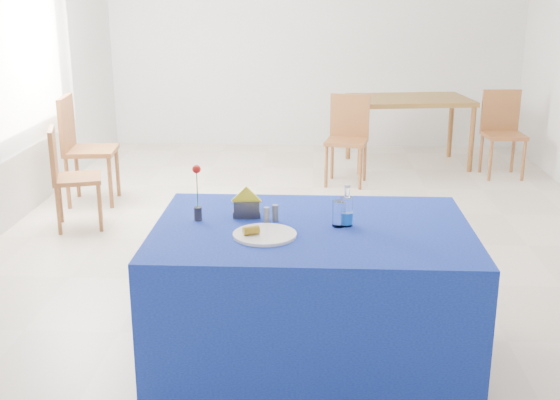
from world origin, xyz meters
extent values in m
plane|color=beige|center=(0.00, 0.00, 0.00)|extent=(7.00, 7.00, 0.00)
plane|color=silver|center=(0.00, 3.50, 1.40)|extent=(5.00, 0.00, 5.00)
plane|color=silver|center=(0.00, -3.50, 1.40)|extent=(5.00, 0.00, 5.00)
cube|color=white|center=(-2.47, 0.80, 1.55)|extent=(0.04, 1.50, 1.60)
cube|color=white|center=(-2.40, 0.80, 1.55)|extent=(0.04, 1.75, 1.85)
cylinder|color=white|center=(-0.23, -1.97, 0.77)|extent=(0.31, 0.31, 0.01)
cylinder|color=white|center=(0.14, -1.81, 0.82)|extent=(0.07, 0.07, 0.13)
cylinder|color=slate|center=(-0.23, -1.78, 0.80)|extent=(0.03, 0.03, 0.08)
cylinder|color=slate|center=(-0.19, -1.74, 0.80)|extent=(0.03, 0.03, 0.08)
cube|color=#0F1A90|center=(0.00, -1.82, 0.38)|extent=(1.60, 1.10, 0.76)
cylinder|color=white|center=(0.17, -1.80, 0.83)|extent=(0.06, 0.06, 0.15)
cylinder|color=blue|center=(0.17, -1.80, 0.80)|extent=(0.06, 0.06, 0.06)
cylinder|color=white|center=(0.17, -1.80, 0.94)|extent=(0.03, 0.03, 0.05)
cylinder|color=white|center=(0.17, -1.80, 0.97)|extent=(0.03, 0.03, 0.01)
cube|color=#343438|center=(-0.34, -1.69, 0.78)|extent=(0.15, 0.07, 0.03)
cube|color=#343439|center=(-0.34, -1.71, 0.81)|extent=(0.13, 0.02, 0.09)
cube|color=#36353A|center=(-0.34, -1.66, 0.81)|extent=(0.13, 0.02, 0.09)
cube|color=yellow|center=(-0.34, -1.69, 0.85)|extent=(0.16, 0.02, 0.16)
cylinder|color=#27262B|center=(-0.59, -1.75, 0.80)|extent=(0.04, 0.04, 0.07)
cylinder|color=#175C18|center=(-0.59, -1.75, 0.91)|extent=(0.01, 0.01, 0.22)
sphere|color=#B8110C|center=(-0.59, -1.75, 1.03)|extent=(0.04, 0.04, 0.04)
cube|color=brown|center=(1.04, 2.53, 0.73)|extent=(1.38, 0.99, 0.05)
cylinder|color=brown|center=(0.50, 2.10, 0.35)|extent=(0.05, 0.05, 0.71)
cylinder|color=brown|center=(1.69, 2.26, 0.35)|extent=(0.05, 0.05, 0.71)
cylinder|color=brown|center=(0.40, 2.79, 0.35)|extent=(0.05, 0.05, 0.71)
cylinder|color=brown|center=(1.59, 2.96, 0.35)|extent=(0.05, 0.05, 0.71)
cylinder|color=brown|center=(0.13, 1.57, 0.21)|extent=(0.03, 0.03, 0.42)
cylinder|color=brown|center=(0.46, 1.51, 0.21)|extent=(0.03, 0.03, 0.42)
cylinder|color=brown|center=(0.19, 1.91, 0.21)|extent=(0.03, 0.03, 0.42)
cylinder|color=brown|center=(0.53, 1.84, 0.21)|extent=(0.03, 0.03, 0.42)
cube|color=brown|center=(0.33, 1.71, 0.44)|extent=(0.46, 0.46, 0.04)
cube|color=brown|center=(0.36, 1.88, 0.67)|extent=(0.39, 0.11, 0.43)
cylinder|color=brown|center=(1.81, 1.90, 0.21)|extent=(0.03, 0.03, 0.43)
cylinder|color=brown|center=(2.15, 1.92, 0.21)|extent=(0.03, 0.03, 0.43)
cylinder|color=brown|center=(1.79, 2.24, 0.21)|extent=(0.03, 0.03, 0.43)
cylinder|color=brown|center=(2.13, 2.26, 0.21)|extent=(0.03, 0.03, 0.43)
cube|color=brown|center=(1.97, 2.08, 0.44)|extent=(0.42, 0.42, 0.04)
cube|color=brown|center=(1.96, 2.26, 0.67)|extent=(0.40, 0.06, 0.43)
cylinder|color=brown|center=(-1.72, 0.17, 0.20)|extent=(0.03, 0.03, 0.40)
cylinder|color=brown|center=(-1.82, 0.48, 0.20)|extent=(0.03, 0.03, 0.40)
cylinder|color=brown|center=(-2.03, 0.07, 0.20)|extent=(0.03, 0.03, 0.40)
cylinder|color=brown|center=(-2.12, 0.38, 0.20)|extent=(0.03, 0.03, 0.40)
cube|color=brown|center=(-1.92, 0.27, 0.41)|extent=(0.47, 0.47, 0.04)
cube|color=brown|center=(-2.08, 0.22, 0.63)|extent=(0.14, 0.37, 0.41)
cylinder|color=brown|center=(-1.81, 0.80, 0.24)|extent=(0.04, 0.04, 0.47)
cylinder|color=brown|center=(-1.85, 1.17, 0.24)|extent=(0.04, 0.04, 0.47)
cylinder|color=brown|center=(-2.19, 0.76, 0.24)|extent=(0.04, 0.04, 0.47)
cylinder|color=brown|center=(-2.22, 1.14, 0.24)|extent=(0.04, 0.04, 0.47)
cube|color=brown|center=(-2.02, 0.97, 0.49)|extent=(0.48, 0.48, 0.04)
cube|color=brown|center=(-2.22, 0.95, 0.74)|extent=(0.08, 0.44, 0.48)
cylinder|color=yellow|center=(-0.29, -1.99, 0.80)|extent=(0.09, 0.07, 0.04)
cylinder|color=beige|center=(-0.26, -1.98, 0.80)|extent=(0.02, 0.03, 0.03)
camera|label=1|loc=(0.00, -5.16, 1.92)|focal=45.00mm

